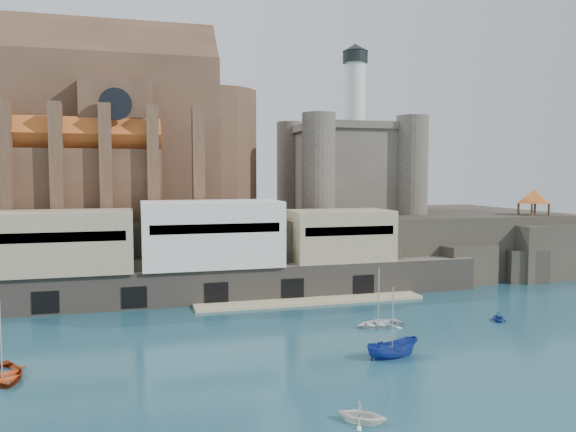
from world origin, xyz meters
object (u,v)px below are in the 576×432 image
(boat_0, at_px, (2,378))
(boat_2, at_px, (392,357))
(castle_keep, at_px, (348,164))
(boat_1, at_px, (362,422))
(pavilion, at_px, (534,198))
(church, at_px, (104,138))

(boat_0, xyz_separation_m, boat_2, (32.81, -3.56, 0.00))
(castle_keep, height_order, boat_0, castle_keep)
(castle_keep, relative_size, boat_2, 5.60)
(boat_1, xyz_separation_m, boat_2, (7.85, 11.64, 0.00))
(boat_0, bearing_deg, pavilion, 1.34)
(church, relative_size, boat_0, 7.39)
(boat_1, bearing_deg, castle_keep, 17.46)
(boat_1, bearing_deg, boat_0, 96.55)
(church, distance_m, boat_2, 58.17)
(church, xyz_separation_m, boat_2, (26.59, -46.77, -22.13))
(castle_keep, xyz_separation_m, boat_1, (-21.47, -57.63, -18.31))
(church, distance_m, boat_1, 65.21)
(pavilion, bearing_deg, church, 166.52)
(church, relative_size, boat_1, 13.97)
(church, relative_size, pavilion, 7.34)
(church, height_order, boat_2, church)
(church, relative_size, castle_keep, 1.60)
(pavilion, relative_size, boat_2, 1.22)
(boat_0, xyz_separation_m, boat_1, (24.95, -15.20, 0.00))
(boat_0, distance_m, boat_1, 29.22)
(pavilion, distance_m, boat_1, 64.96)
(boat_1, distance_m, boat_2, 14.04)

